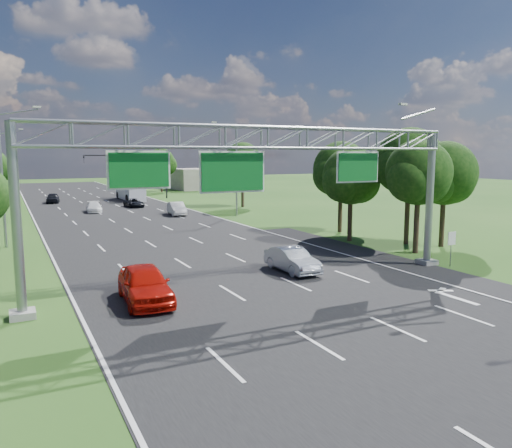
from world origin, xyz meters
TOP-DOWN VIEW (x-y plane):
  - ground at (0.00, 30.00)m, footprint 220.00×220.00m
  - road at (0.00, 30.00)m, footprint 18.00×180.00m
  - road_flare at (10.20, 14.00)m, footprint 3.00×30.00m
  - sign_gantry at (0.33, 12.00)m, footprint 23.50×1.00m
  - regulatory_sign at (12.40, 10.98)m, footprint 0.60×0.08m
  - traffic_signal at (7.48, 65.00)m, footprint 12.21×0.24m
  - streetlight_l_near at (-11.30, 30.00)m, footprint 2.97×0.22m
  - streetlight_l_far at (-11.30, 65.00)m, footprint 2.97×0.22m
  - streetlight_r_mid at (11.30, 40.00)m, footprint 2.97×0.22m
  - tree_cluster_right at (14.80, 19.19)m, footprint 9.91×14.60m
  - tree_verge_rd at (16.08, 48.04)m, footprint 5.76×4.80m
  - tree_verge_re at (14.08, 78.04)m, footprint 5.76×4.80m
  - building_right at (24.00, 82.00)m, footprint 12.00×9.00m
  - red_coupe at (-5.93, 11.91)m, footprint 2.36×5.14m
  - silver_sedan at (3.12, 14.06)m, footprint 1.48×4.24m
  - car_queue_a at (-2.11, 50.45)m, footprint 2.11×4.23m
  - car_queue_b at (3.36, 53.90)m, footprint 2.12×4.07m
  - car_queue_c at (-5.44, 64.57)m, footprint 2.18×4.26m
  - car_queue_d at (5.65, 43.29)m, footprint 2.01×4.53m
  - box_truck at (5.34, 64.72)m, footprint 2.69×8.78m

SIDE VIEW (x-z plane):
  - ground at x=0.00m, z-range 0.00..0.00m
  - road at x=0.00m, z-range -0.01..0.01m
  - road_flare at x=10.20m, z-range -0.01..0.01m
  - car_queue_b at x=3.36m, z-range 0.00..1.09m
  - car_queue_a at x=-2.11m, z-range 0.00..1.18m
  - car_queue_c at x=-5.44m, z-range 0.00..1.39m
  - silver_sedan at x=3.12m, z-range 0.00..1.40m
  - car_queue_d at x=5.65m, z-range 0.00..1.44m
  - red_coupe at x=-5.93m, z-range 0.00..1.71m
  - regulatory_sign at x=12.40m, z-range 0.46..2.56m
  - box_truck at x=5.34m, z-range -0.07..3.25m
  - building_right at x=24.00m, z-range 0.00..4.00m
  - traffic_signal at x=7.48m, z-range 1.67..8.67m
  - tree_verge_re at x=14.08m, z-range 1.28..9.12m
  - tree_cluster_right at x=14.80m, z-range 0.97..9.65m
  - streetlight_l_near at x=-11.30m, z-range 0.50..10.66m
  - streetlight_l_far at x=-11.30m, z-range 0.50..10.66m
  - streetlight_r_mid at x=11.30m, z-range 0.50..10.66m
  - tree_verge_rd at x=16.08m, z-range 1.49..9.77m
  - sign_gantry at x=0.33m, z-range 2.11..11.67m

